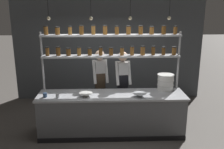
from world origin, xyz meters
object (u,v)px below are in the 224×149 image
Objects in this scene: container_stack at (166,82)px; prep_bowl_near_left at (86,95)px; spice_shelf_unit at (111,47)px; chef_left at (100,80)px; chef_center at (123,82)px; serving_cup_front at (45,95)px; serving_cup_by_board at (57,96)px; prep_bowl_center_front at (139,95)px.

container_stack is 1.80m from prep_bowl_near_left.
chef_left is (-0.25, 0.38, -0.87)m from spice_shelf_unit.
container_stack reaches higher than prep_bowl_near_left.
chef_center is 1.81m from serving_cup_front.
chef_left is at bearing 45.63° from serving_cup_by_board.
serving_cup_by_board is at bearing -169.67° from container_stack.
container_stack is at bearing 11.90° from prep_bowl_near_left.
chef_center is 0.82m from prep_bowl_center_front.
serving_cup_by_board is (-2.33, -0.43, -0.13)m from container_stack.
chef_left is at bearing 123.05° from spice_shelf_unit.
container_stack is at bearing -29.96° from chef_left.
chef_left reaches higher than container_stack.
serving_cup_front is (-1.67, -0.71, -0.04)m from chef_center.
prep_bowl_center_front is at bearing -0.24° from serving_cup_by_board.
container_stack is (1.47, -0.46, 0.08)m from chef_left.
spice_shelf_unit is 10.89× the size of prep_bowl_near_left.
serving_cup_front reaches higher than prep_bowl_center_front.
serving_cup_front is at bearing -156.23° from chef_left.
container_stack is at bearing 33.89° from prep_bowl_center_front.
container_stack is 4.22× the size of serving_cup_front.
container_stack is 2.63m from serving_cup_front.
spice_shelf_unit is at bearing 176.39° from container_stack.
chef_center is (0.28, 0.26, -0.87)m from spice_shelf_unit.
container_stack is (0.93, -0.33, 0.09)m from chef_center.
chef_center reaches higher than serving_cup_by_board.
prep_bowl_near_left is at bearing -121.69° from chef_left.
serving_cup_front is (-1.13, -0.83, -0.05)m from chef_left.
chef_left is at bearing 36.29° from serving_cup_front.
chef_left reaches higher than prep_bowl_near_left.
chef_left reaches higher than serving_cup_by_board.
prep_bowl_center_front is (1.11, -0.06, 0.00)m from prep_bowl_near_left.
serving_cup_by_board is at bearing -146.89° from chef_left.
prep_bowl_center_front is at bearing -59.90° from chef_left.
chef_center is 4.69× the size of container_stack.
prep_bowl_center_front is (-0.64, -0.43, -0.14)m from container_stack.
chef_center is 1.00m from container_stack.
chef_left is 1.41m from serving_cup_front.
prep_bowl_near_left is (-0.29, -0.83, -0.06)m from chef_left.
chef_left reaches higher than chef_center.
serving_cup_by_board reaches higher than prep_bowl_near_left.
serving_cup_front is (-1.38, -0.45, -0.92)m from spice_shelf_unit.
spice_shelf_unit is 1.75× the size of chef_center.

